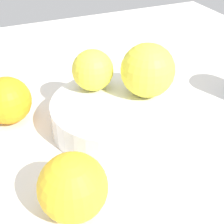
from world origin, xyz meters
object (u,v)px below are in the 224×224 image
Objects in this scene: orange_in_bowl_0 at (147,70)px; orange_loose_0 at (73,187)px; fruit_bowl at (112,115)px; orange_loose_1 at (7,101)px; orange_in_bowl_1 at (93,70)px.

orange_loose_0 is (-13.69, 16.79, -5.09)cm from orange_in_bowl_0.
orange_loose_1 reaches higher than fruit_bowl.
fruit_bowl is at bearing -38.46° from orange_loose_0.
orange_loose_1 is (8.34, 21.07, -5.28)cm from orange_in_bowl_0.
orange_loose_0 is at bearing 129.20° from orange_in_bowl_0.
orange_loose_0 reaches higher than fruit_bowl.
orange_loose_1 is at bearing 11.00° from orange_loose_0.
fruit_bowl is 2.88× the size of orange_in_bowl_1.
orange_in_bowl_0 is 22.26cm from orange_loose_0.
orange_in_bowl_0 is at bearing -88.37° from fruit_bowl.
orange_in_bowl_1 is at bearing 13.61° from fruit_bowl.
orange_in_bowl_0 is (0.17, -6.05, 6.87)cm from fruit_bowl.
orange_in_bowl_0 is 8.80cm from orange_in_bowl_1.
orange_loose_1 is at bearing 60.45° from fruit_bowl.
orange_in_bowl_0 is at bearing -123.85° from orange_in_bowl_1.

